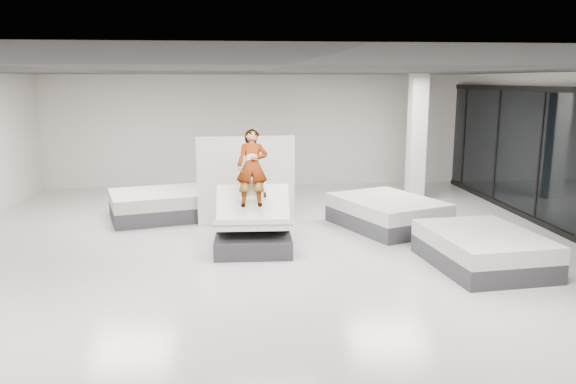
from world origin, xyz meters
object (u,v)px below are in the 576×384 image
object	(u,v)px
remote	(265,195)
hero_bed	(253,228)
divider_panel	(246,181)
flat_bed_right_near	(483,249)
flat_bed_left_far	(163,205)
person	(253,182)
column	(417,138)
flat_bed_right_far	(387,213)

from	to	relation	value
remote	hero_bed	bearing A→B (deg)	174.01
divider_panel	flat_bed_right_near	size ratio (longest dim) A/B	0.91
divider_panel	flat_bed_right_near	xyz separation A→B (m)	(3.83, -3.20, -0.65)
divider_panel	flat_bed_left_far	distance (m)	2.09
hero_bed	person	bearing A→B (deg)	88.32
person	remote	xyz separation A→B (m)	(0.21, -0.36, -0.18)
column	flat_bed_right_near	bearing A→B (deg)	-95.64
person	hero_bed	bearing A→B (deg)	-90.00
divider_panel	flat_bed_right_far	size ratio (longest dim) A/B	0.77
divider_panel	flat_bed_left_far	size ratio (longest dim) A/B	0.81
hero_bed	flat_bed_right_near	size ratio (longest dim) A/B	0.81
person	remote	distance (m)	0.45
remote	column	size ratio (longest dim) A/B	0.04
remote	flat_bed_right_far	world-z (taller)	remote
remote	flat_bed_right_far	bearing A→B (deg)	26.28
flat_bed_right_far	divider_panel	bearing A→B (deg)	169.03
person	flat_bed_right_near	world-z (taller)	person
flat_bed_right_near	flat_bed_left_far	xyz separation A→B (m)	(-5.70, 3.89, 0.01)
person	column	bearing A→B (deg)	40.54
remote	person	bearing A→B (deg)	122.15
hero_bed	column	size ratio (longest dim) A/B	0.58
hero_bed	person	size ratio (longest dim) A/B	1.16
remote	flat_bed_right_near	bearing A→B (deg)	-20.29
flat_bed_right_far	column	bearing A→B (deg)	61.24
flat_bed_right_far	flat_bed_right_near	bearing A→B (deg)	-71.06
flat_bed_right_near	flat_bed_left_far	world-z (taller)	flat_bed_left_far
flat_bed_right_near	flat_bed_left_far	bearing A→B (deg)	145.66
flat_bed_right_far	flat_bed_left_far	world-z (taller)	flat_bed_right_far
person	flat_bed_right_far	world-z (taller)	person
person	flat_bed_right_near	bearing A→B (deg)	-23.77
remote	column	xyz separation A→B (m)	(4.05, 3.79, 0.61)
divider_panel	flat_bed_right_far	bearing A→B (deg)	-15.65
flat_bed_right_far	flat_bed_left_far	xyz separation A→B (m)	(-4.80, 1.26, -0.00)
hero_bed	person	xyz separation A→B (m)	(0.01, 0.33, 0.81)
flat_bed_right_far	flat_bed_right_near	xyz separation A→B (m)	(0.90, -2.63, -0.01)
hero_bed	divider_panel	distance (m)	1.84
remote	flat_bed_right_far	xyz separation A→B (m)	(2.63, 1.20, -0.69)
flat_bed_left_far	flat_bed_right_near	bearing A→B (deg)	-34.34
remote	flat_bed_left_far	world-z (taller)	remote
remote	flat_bed_left_far	xyz separation A→B (m)	(-2.17, 2.47, -0.69)
column	flat_bed_left_far	bearing A→B (deg)	-168.03
divider_panel	flat_bed_right_far	distance (m)	3.05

